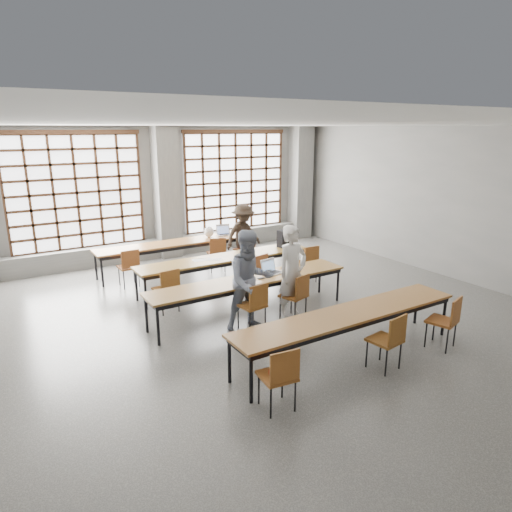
{
  "coord_description": "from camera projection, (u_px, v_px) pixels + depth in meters",
  "views": [
    {
      "loc": [
        -4.4,
        -6.49,
        3.43
      ],
      "look_at": [
        -0.14,
        0.4,
        1.16
      ],
      "focal_mm": 32.0,
      "sensor_mm": 36.0,
      "label": 1
    }
  ],
  "objects": [
    {
      "name": "laptop_back",
      "position": [
        224.0,
        232.0,
        12.01
      ],
      "size": [
        0.41,
        0.37,
        0.26
      ],
      "color": "silver",
      "rests_on": "desk_row_a"
    },
    {
      "name": "chair_mid_left",
      "position": [
        168.0,
        286.0,
        8.68
      ],
      "size": [
        0.46,
        0.47,
        0.88
      ],
      "color": "brown",
      "rests_on": "floor"
    },
    {
      "name": "student_male",
      "position": [
        292.0,
        273.0,
        8.34
      ],
      "size": [
        0.7,
        0.51,
        1.77
      ],
      "primitive_type": "imported",
      "rotation": [
        0.0,
        0.0,
        0.14
      ],
      "color": "silver",
      "rests_on": "floor"
    },
    {
      "name": "plastic_bag",
      "position": [
        209.0,
        232.0,
        11.71
      ],
      "size": [
        0.3,
        0.26,
        0.29
      ],
      "primitive_type": "ellipsoid",
      "rotation": [
        0.0,
        0.0,
        -0.23
      ],
      "color": "white",
      "rests_on": "desk_row_a"
    },
    {
      "name": "wall_right",
      "position": [
        454.0,
        204.0,
        10.52
      ],
      "size": [
        0.0,
        11.0,
        11.0
      ],
      "primitive_type": "plane",
      "rotation": [
        1.57,
        0.0,
        -1.57
      ],
      "color": "slate",
      "rests_on": "floor"
    },
    {
      "name": "chair_mid_centre",
      "position": [
        257.0,
        269.0,
        9.7
      ],
      "size": [
        0.51,
        0.51,
        0.88
      ],
      "color": "brown",
      "rests_on": "floor"
    },
    {
      "name": "student_back",
      "position": [
        243.0,
        235.0,
        11.63
      ],
      "size": [
        1.11,
        0.73,
        1.6
      ],
      "primitive_type": "imported",
      "rotation": [
        0.0,
        0.0,
        0.14
      ],
      "color": "black",
      "rests_on": "floor"
    },
    {
      "name": "floor",
      "position": [
        274.0,
        320.0,
        8.46
      ],
      "size": [
        11.0,
        11.0,
        0.0
      ],
      "primitive_type": "plane",
      "color": "#474745",
      "rests_on": "ground"
    },
    {
      "name": "chair_back_left",
      "position": [
        129.0,
        264.0,
        10.08
      ],
      "size": [
        0.43,
        0.44,
        0.88
      ],
      "color": "brown",
      "rests_on": "floor"
    },
    {
      "name": "window_left",
      "position": [
        77.0,
        193.0,
        11.25
      ],
      "size": [
        3.32,
        0.12,
        3.0
      ],
      "color": "white",
      "rests_on": "wall_back"
    },
    {
      "name": "window_right",
      "position": [
        236.0,
        182.0,
        13.53
      ],
      "size": [
        3.32,
        0.12,
        3.0
      ],
      "color": "white",
      "rests_on": "wall_back"
    },
    {
      "name": "chair_near_left",
      "position": [
        280.0,
        373.0,
        5.6
      ],
      "size": [
        0.46,
        0.47,
        0.88
      ],
      "color": "brown",
      "rests_on": "floor"
    },
    {
      "name": "wall_back",
      "position": [
        163.0,
        192.0,
        12.5
      ],
      "size": [
        10.0,
        0.0,
        10.0
      ],
      "primitive_type": "plane",
      "rotation": [
        1.57,
        0.0,
        0.0
      ],
      "color": "slate",
      "rests_on": "floor"
    },
    {
      "name": "chair_back_mid",
      "position": [
        217.0,
        251.0,
        11.19
      ],
      "size": [
        0.51,
        0.51,
        0.88
      ],
      "color": "maroon",
      "rests_on": "floor"
    },
    {
      "name": "desk_row_b",
      "position": [
        226.0,
        260.0,
        9.97
      ],
      "size": [
        4.0,
        0.7,
        0.73
      ],
      "color": "brown",
      "rests_on": "floor"
    },
    {
      "name": "phone",
      "position": [
        261.0,
        278.0,
        8.5
      ],
      "size": [
        0.14,
        0.07,
        0.01
      ],
      "primitive_type": "cube",
      "rotation": [
        0.0,
        0.0,
        -0.09
      ],
      "color": "black",
      "rests_on": "desk_row_c"
    },
    {
      "name": "student_female",
      "position": [
        250.0,
        281.0,
        7.88
      ],
      "size": [
        0.97,
        0.81,
        1.78
      ],
      "primitive_type": "imported",
      "rotation": [
        0.0,
        0.0,
        -0.17
      ],
      "color": "navy",
      "rests_on": "floor"
    },
    {
      "name": "desk_row_d",
      "position": [
        349.0,
        317.0,
        6.94
      ],
      "size": [
        4.0,
        0.7,
        0.73
      ],
      "color": "brown",
      "rests_on": "floor"
    },
    {
      "name": "desk_row_c",
      "position": [
        250.0,
        282.0,
        8.51
      ],
      "size": [
        4.0,
        0.7,
        0.73
      ],
      "color": "brown",
      "rests_on": "floor"
    },
    {
      "name": "chair_back_right",
      "position": [
        247.0,
        246.0,
        11.61
      ],
      "size": [
        0.53,
        0.53,
        0.88
      ],
      "color": "brown",
      "rests_on": "floor"
    },
    {
      "name": "chair_near_mid",
      "position": [
        390.0,
        337.0,
        6.57
      ],
      "size": [
        0.47,
        0.48,
        0.88
      ],
      "color": "brown",
      "rests_on": "floor"
    },
    {
      "name": "chair_mid_right",
      "position": [
        308.0,
        260.0,
        10.4
      ],
      "size": [
        0.43,
        0.44,
        0.88
      ],
      "color": "brown",
      "rests_on": "floor"
    },
    {
      "name": "ceiling",
      "position": [
        276.0,
        124.0,
        7.52
      ],
      "size": [
        11.0,
        11.0,
        0.0
      ],
      "primitive_type": "plane",
      "rotation": [
        3.14,
        0.0,
        0.0
      ],
      "color": "silver",
      "rests_on": "floor"
    },
    {
      "name": "paper_sheet_b",
      "position": [
        214.0,
        259.0,
        9.76
      ],
      "size": [
        0.36,
        0.33,
        0.0
      ],
      "primitive_type": "cube",
      "rotation": [
        0.0,
        0.0,
        -0.49
      ],
      "color": "white",
      "rests_on": "desk_row_b"
    },
    {
      "name": "mouse",
      "position": [
        292.0,
        270.0,
        8.95
      ],
      "size": [
        0.11,
        0.09,
        0.04
      ],
      "primitive_type": "ellipsoid",
      "rotation": [
        0.0,
        0.0,
        -0.27
      ],
      "color": "white",
      "rests_on": "desk_row_c"
    },
    {
      "name": "column_mid",
      "position": [
        166.0,
        193.0,
        12.27
      ],
      "size": [
        0.6,
        0.55,
        3.5
      ],
      "primitive_type": "cube",
      "color": "#595956",
      "rests_on": "floor"
    },
    {
      "name": "column_right",
      "position": [
        300.0,
        183.0,
        14.54
      ],
      "size": [
        0.6,
        0.55,
        3.5
      ],
      "primitive_type": "cube",
      "color": "#595956",
      "rests_on": "floor"
    },
    {
      "name": "red_pouch",
      "position": [
        277.0,
        372.0,
        5.67
      ],
      "size": [
        0.22,
        0.15,
        0.06
      ],
      "primitive_type": "cube",
      "rotation": [
        0.0,
        0.0,
        -0.39
      ],
      "color": "#A62B14",
      "rests_on": "chair_near_left"
    },
    {
      "name": "chair_front_left",
      "position": [
        254.0,
        302.0,
        7.88
      ],
      "size": [
        0.47,
        0.47,
        0.88
      ],
      "color": "brown",
      "rests_on": "floor"
    },
    {
      "name": "backpack",
      "position": [
        284.0,
        238.0,
        10.75
      ],
      "size": [
        0.34,
        0.24,
        0.4
      ],
      "primitive_type": "cube",
      "rotation": [
        0.0,
        0.0,
        0.14
      ],
      "color": "black",
      "rests_on": "desk_row_b"
    },
    {
      "name": "sill_ledge",
      "position": [
        168.0,
        246.0,
        12.74
      ],
      "size": [
        9.8,
        0.35,
        0.5
      ],
      "primitive_type": "cube",
      "color": "#595956",
      "rests_on": "floor"
    },
    {
      "name": "desk_row_a",
      "position": [
        177.0,
        244.0,
        11.27
      ],
      "size": [
        4.0,
        0.7,
        0.73
      ],
      "color": "brown",
      "rests_on": "floor"
    },
    {
      "name": "chair_near_right",
      "position": [
        447.0,
        317.0,
        7.23
      ],
      "size": [
        0.52,
        0.52,
        0.88
      ],
      "color": "brown",
      "rests_on": "floor"
    },
    {
      "name": "green_box",
      "position": [
        246.0,
        276.0,
        8.52
      ],
      "size": [
        0.26,
        0.12,
        0.09
      ],
      "primitive_type": "cube",
      "rotation": [
        0.0,
        0.0,
        -0.13
      ],
      "color": "#297F2C",
      "rests_on": "desk_row_c"
    },
    {
      "name": "laptop_front",
      "position": [
        271.0,
        270.0,
        8.83
      ],
      "size": [
        0.42,
        0.37,
        0.26
      ],
      "color": "silver",
      "rests_on": "desk_row_c"
    },
    {
      "name": "paper_sheet_a",
      "position": [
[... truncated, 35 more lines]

